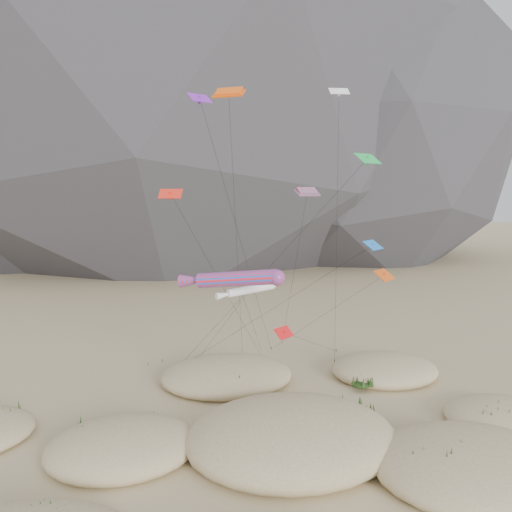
# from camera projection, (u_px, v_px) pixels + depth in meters

# --- Properties ---
(ground) EXTENTS (500.00, 500.00, 0.00)m
(ground) POSITION_uv_depth(u_px,v_px,m) (287.00, 470.00, 34.45)
(ground) COLOR #CCB789
(ground) RESTS_ON ground
(rock_headland) EXTENTS (226.37, 148.64, 177.50)m
(rock_headland) POSITION_uv_depth(u_px,v_px,m) (183.00, 3.00, 141.16)
(rock_headland) COLOR black
(rock_headland) RESTS_ON ground
(dunes) EXTENTS (53.39, 38.96, 4.14)m
(dunes) POSITION_uv_depth(u_px,v_px,m) (257.00, 444.00, 36.52)
(dunes) COLOR #CCB789
(dunes) RESTS_ON ground
(dune_grass) EXTENTS (41.56, 28.52, 1.58)m
(dune_grass) POSITION_uv_depth(u_px,v_px,m) (284.00, 434.00, 37.83)
(dune_grass) COLOR black
(dune_grass) RESTS_ON ground
(kite_stakes) EXTENTS (22.32, 6.17, 0.30)m
(kite_stakes) POSITION_uv_depth(u_px,v_px,m) (240.00, 358.00, 57.29)
(kite_stakes) COLOR #3F2D1E
(kite_stakes) RESTS_ON ground
(rainbow_tube_kite) EXTENTS (11.40, 19.92, 13.01)m
(rainbow_tube_kite) POSITION_uv_depth(u_px,v_px,m) (233.00, 279.00, 41.04)
(rainbow_tube_kite) COLOR #FF1A1C
(rainbow_tube_kite) RESTS_ON ground
(white_tube_kite) EXTENTS (5.75, 14.23, 11.19)m
(white_tube_kite) POSITION_uv_depth(u_px,v_px,m) (248.00, 290.00, 43.49)
(white_tube_kite) COLOR white
(white_tube_kite) RESTS_ON ground
(orange_parafoil) EXTENTS (4.93, 11.35, 28.21)m
(orange_parafoil) POSITION_uv_depth(u_px,v_px,m) (229.00, 96.00, 43.42)
(orange_parafoil) COLOR #E7500C
(orange_parafoil) RESTS_ON ground
(multi_parafoil) EXTENTS (2.92, 13.86, 19.61)m
(multi_parafoil) POSITION_uv_depth(u_px,v_px,m) (307.00, 194.00, 48.19)
(multi_parafoil) COLOR #FF1A1C
(multi_parafoil) RESTS_ON ground
(delta_kites) EXTENTS (21.66, 19.64, 29.41)m
(delta_kites) POSITION_uv_depth(u_px,v_px,m) (319.00, 207.00, 44.49)
(delta_kites) COLOR green
(delta_kites) RESTS_ON ground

